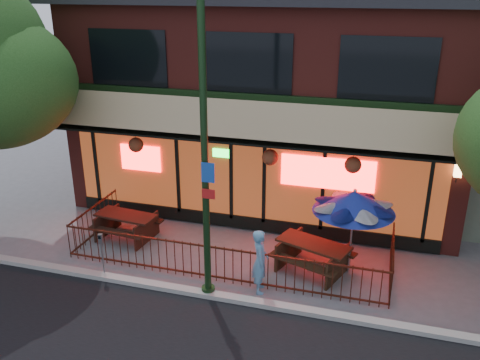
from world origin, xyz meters
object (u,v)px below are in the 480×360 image
object	(u,v)px
picnic_table_left	(126,222)
parking_meter_near	(102,248)
picnic_table_right	(313,252)
pedestrian	(260,261)
street_light	(205,172)
patio_umbrella	(354,202)

from	to	relation	value
picnic_table_left	parking_meter_near	bearing A→B (deg)	-77.77
picnic_table_right	parking_meter_near	bearing A→B (deg)	-160.40
pedestrian	picnic_table_right	bearing A→B (deg)	-54.99
street_light	parking_meter_near	distance (m)	3.66
picnic_table_left	parking_meter_near	world-z (taller)	parking_meter_near
picnic_table_left	pedestrian	xyz separation A→B (m)	(4.42, -1.59, 0.32)
patio_umbrella	pedestrian	size ratio (longest dim) A/B	1.43
street_light	pedestrian	size ratio (longest dim) A/B	4.30
pedestrian	street_light	bearing A→B (deg)	98.47
pedestrian	parking_meter_near	distance (m)	4.00
street_light	picnic_table_left	world-z (taller)	street_light
patio_umbrella	pedestrian	bearing A→B (deg)	-143.40
picnic_table_left	street_light	bearing A→B (deg)	-32.57
picnic_table_left	picnic_table_right	world-z (taller)	picnic_table_right
parking_meter_near	picnic_table_right	bearing A→B (deg)	19.60
picnic_table_right	pedestrian	xyz separation A→B (m)	(-1.09, -1.30, 0.29)
picnic_table_left	parking_meter_near	distance (m)	2.16
picnic_table_right	parking_meter_near	xyz separation A→B (m)	(-5.06, -1.80, 0.30)
picnic_table_right	patio_umbrella	world-z (taller)	patio_umbrella
patio_umbrella	pedestrian	world-z (taller)	patio_umbrella
picnic_table_right	pedestrian	size ratio (longest dim) A/B	1.37
picnic_table_left	parking_meter_near	xyz separation A→B (m)	(0.45, -2.09, 0.33)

